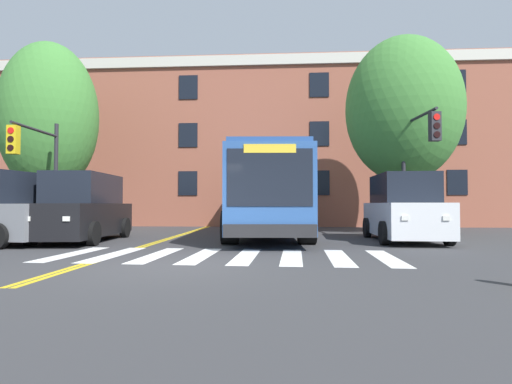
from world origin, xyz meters
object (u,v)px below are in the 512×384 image
object	(u,v)px
car_black_near_lane	(84,209)
street_tree_curbside_large	(403,110)
traffic_light_far_corner	(38,158)
car_white_far_lane	(403,210)
car_silver_behind_bus	(282,211)
city_bus	(267,193)
traffic_light_near_corner	(416,150)
street_tree_curbside_small	(49,118)

from	to	relation	value
car_black_near_lane	street_tree_curbside_large	distance (m)	13.80
street_tree_curbside_large	traffic_light_far_corner	bearing A→B (deg)	-167.87
car_white_far_lane	car_silver_behind_bus	bearing A→B (deg)	110.47
city_bus	car_white_far_lane	distance (m)	5.30
city_bus	car_white_far_lane	bearing A→B (deg)	-22.49
car_black_near_lane	car_white_far_lane	world-z (taller)	car_black_near_lane
traffic_light_far_corner	city_bus	bearing A→B (deg)	9.84
car_white_far_lane	car_silver_behind_bus	size ratio (longest dim) A/B	1.26
traffic_light_near_corner	street_tree_curbside_small	xyz separation A→B (m)	(-16.30, 3.06, 2.13)
city_bus	street_tree_curbside_large	size ratio (longest dim) A/B	1.29
car_black_near_lane	traffic_light_near_corner	xyz separation A→B (m)	(12.01, 1.85, 2.22)
car_black_near_lane	car_white_far_lane	xyz separation A→B (m)	(11.18, 0.74, -0.00)
traffic_light_near_corner	street_tree_curbside_small	size ratio (longest dim) A/B	0.56
street_tree_curbside_large	car_silver_behind_bus	bearing A→B (deg)	125.02
city_bus	car_silver_behind_bus	world-z (taller)	city_bus
city_bus	car_silver_behind_bus	size ratio (longest dim) A/B	3.00
city_bus	car_black_near_lane	bearing A→B (deg)	-156.41
car_silver_behind_bus	street_tree_curbside_large	bearing A→B (deg)	-54.98
city_bus	street_tree_curbside_small	bearing A→B (deg)	168.54
traffic_light_near_corner	street_tree_curbside_large	distance (m)	3.36
city_bus	car_white_far_lane	size ratio (longest dim) A/B	2.38
traffic_light_near_corner	traffic_light_far_corner	size ratio (longest dim) A/B	1.09
traffic_light_far_corner	street_tree_curbside_large	distance (m)	15.33
car_black_near_lane	traffic_light_far_corner	bearing A→B (deg)	153.56
city_bus	car_silver_behind_bus	xyz separation A→B (m)	(0.63, 9.34, -0.91)
car_silver_behind_bus	street_tree_curbside_small	bearing A→B (deg)	-147.39
car_white_far_lane	street_tree_curbside_small	world-z (taller)	street_tree_curbside_small
traffic_light_near_corner	car_white_far_lane	bearing A→B (deg)	-126.91
traffic_light_near_corner	street_tree_curbside_large	world-z (taller)	street_tree_curbside_large
car_black_near_lane	car_silver_behind_bus	world-z (taller)	car_black_near_lane
car_white_far_lane	traffic_light_far_corner	size ratio (longest dim) A/B	1.02
car_white_far_lane	street_tree_curbside_large	world-z (taller)	street_tree_curbside_large
car_white_far_lane	traffic_light_far_corner	world-z (taller)	traffic_light_far_corner
city_bus	car_black_near_lane	world-z (taller)	city_bus
city_bus	car_silver_behind_bus	distance (m)	9.41
car_silver_behind_bus	traffic_light_far_corner	xyz separation A→B (m)	(-9.42, -10.87, 2.23)
street_tree_curbside_large	street_tree_curbside_small	xyz separation A→B (m)	(-16.62, 0.49, -0.01)
car_white_far_lane	traffic_light_near_corner	distance (m)	2.62
city_bus	street_tree_curbside_large	xyz separation A→B (m)	(6.01, 1.66, 3.74)
city_bus	street_tree_curbside_large	bearing A→B (deg)	15.41
car_silver_behind_bus	traffic_light_far_corner	size ratio (longest dim) A/B	0.81
car_white_far_lane	street_tree_curbside_small	distance (m)	16.61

